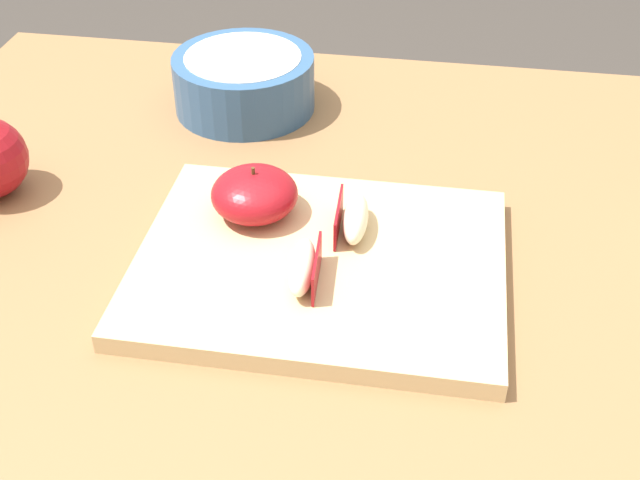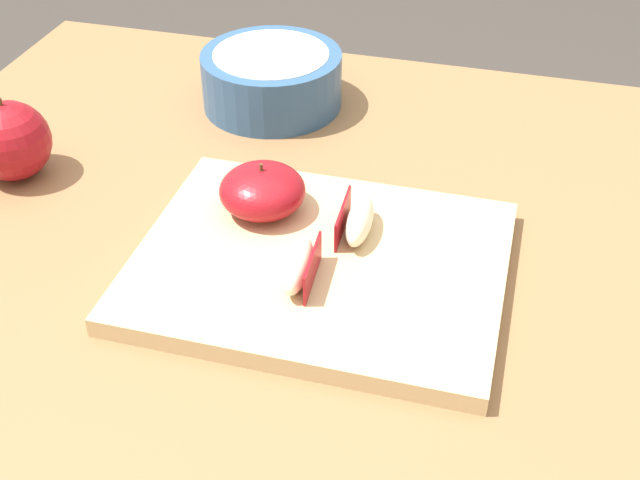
% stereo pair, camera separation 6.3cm
% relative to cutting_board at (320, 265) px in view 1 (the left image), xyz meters
% --- Properties ---
extents(dining_table, '(1.12, 0.87, 0.75)m').
position_rel_cutting_board_xyz_m(dining_table, '(0.03, 0.04, -0.12)').
color(dining_table, brown).
rests_on(dining_table, ground_plane).
extents(cutting_board, '(0.35, 0.27, 0.02)m').
position_rel_cutting_board_xyz_m(cutting_board, '(0.00, 0.00, 0.00)').
color(cutting_board, tan).
rests_on(cutting_board, dining_table).
extents(apple_half_skin_up, '(0.09, 0.09, 0.05)m').
position_rel_cutting_board_xyz_m(apple_half_skin_up, '(-0.08, 0.06, 0.03)').
color(apple_half_skin_up, maroon).
rests_on(apple_half_skin_up, cutting_board).
extents(apple_wedge_front, '(0.03, 0.08, 0.03)m').
position_rel_cutting_board_xyz_m(apple_wedge_front, '(-0.01, -0.04, 0.03)').
color(apple_wedge_front, beige).
rests_on(apple_wedge_front, cutting_board).
extents(apple_wedge_right, '(0.03, 0.07, 0.03)m').
position_rel_cutting_board_xyz_m(apple_wedge_right, '(0.02, 0.04, 0.03)').
color(apple_wedge_right, beige).
rests_on(apple_wedge_right, cutting_board).
extents(ceramic_fruit_bowl, '(0.17, 0.17, 0.07)m').
position_rel_cutting_board_xyz_m(ceramic_fruit_bowl, '(-0.15, 0.31, 0.03)').
color(ceramic_fruit_bowl, '#2D517A').
rests_on(ceramic_fruit_bowl, dining_table).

